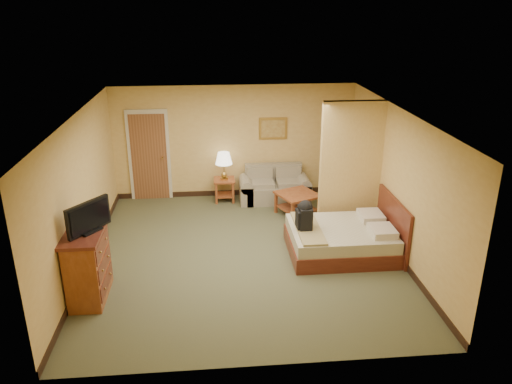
{
  "coord_description": "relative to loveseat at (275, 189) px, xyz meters",
  "views": [
    {
      "loc": [
        -0.54,
        -8.09,
        4.34
      ],
      "look_at": [
        0.27,
        0.6,
        0.98
      ],
      "focal_mm": 35.0,
      "sensor_mm": 36.0,
      "label": 1
    }
  ],
  "objects": [
    {
      "name": "dresser",
      "position": [
        -3.36,
        -3.75,
        0.3
      ],
      "size": [
        0.55,
        1.05,
        1.12
      ],
      "color": "brown",
      "rests_on": "floor"
    },
    {
      "name": "ceiling",
      "position": [
        -0.88,
        -2.57,
        2.34
      ],
      "size": [
        6.0,
        6.0,
        0.0
      ],
      "primitive_type": "plane",
      "rotation": [
        3.14,
        0.0,
        0.0
      ],
      "color": "white",
      "rests_on": "back_wall"
    },
    {
      "name": "bed",
      "position": [
        0.94,
        -2.67,
        0.02
      ],
      "size": [
        1.92,
        1.59,
        1.03
      ],
      "color": "#521D13",
      "rests_on": "floor"
    },
    {
      "name": "coffee_table",
      "position": [
        0.38,
        -0.9,
        0.09
      ],
      "size": [
        1.02,
        1.02,
        0.5
      ],
      "rotation": [
        0.0,
        0.0,
        0.41
      ],
      "color": "brown",
      "rests_on": "floor"
    },
    {
      "name": "back_wall",
      "position": [
        -0.88,
        0.43,
        1.04
      ],
      "size": [
        5.5,
        0.02,
        2.6
      ],
      "primitive_type": "cube",
      "color": "#D8AF5C",
      "rests_on": "floor"
    },
    {
      "name": "table_lamp",
      "position": [
        -1.15,
        0.08,
        0.74
      ],
      "size": [
        0.38,
        0.38,
        0.63
      ],
      "color": "#AD8A3F",
      "rests_on": "side_table"
    },
    {
      "name": "right_wall",
      "position": [
        1.87,
        -2.57,
        1.04
      ],
      "size": [
        0.02,
        6.0,
        2.6
      ],
      "primitive_type": "cube",
      "color": "#D8AF5C",
      "rests_on": "floor"
    },
    {
      "name": "left_wall",
      "position": [
        -3.63,
        -2.57,
        1.04
      ],
      "size": [
        0.02,
        6.0,
        2.6
      ],
      "primitive_type": "cube",
      "color": "#D8AF5C",
      "rests_on": "floor"
    },
    {
      "name": "partition",
      "position": [
        1.27,
        -1.64,
        1.04
      ],
      "size": [
        1.2,
        0.15,
        2.6
      ],
      "primitive_type": "cube",
      "color": "#D8AF5C",
      "rests_on": "floor"
    },
    {
      "name": "door",
      "position": [
        -2.83,
        0.4,
        0.77
      ],
      "size": [
        0.94,
        0.16,
        2.1
      ],
      "color": "beige",
      "rests_on": "floor"
    },
    {
      "name": "tv",
      "position": [
        -3.26,
        -3.75,
        1.08
      ],
      "size": [
        0.51,
        0.66,
        0.48
      ],
      "rotation": [
        0.0,
        0.0,
        -0.63
      ],
      "color": "black",
      "rests_on": "dresser"
    },
    {
      "name": "side_table",
      "position": [
        -1.15,
        0.08,
        0.08
      ],
      "size": [
        0.48,
        0.48,
        0.52
      ],
      "color": "brown",
      "rests_on": "floor"
    },
    {
      "name": "loveseat",
      "position": [
        0.0,
        0.0,
        0.0
      ],
      "size": [
        1.61,
        0.75,
        0.81
      ],
      "color": "gray",
      "rests_on": "floor"
    },
    {
      "name": "wall_picture",
      "position": [
        0.0,
        0.4,
        1.34
      ],
      "size": [
        0.65,
        0.04,
        0.51
      ],
      "color": "#B78E3F",
      "rests_on": "back_wall"
    },
    {
      "name": "backpack",
      "position": [
        0.19,
        -2.7,
        0.54
      ],
      "size": [
        0.26,
        0.33,
        0.56
      ],
      "rotation": [
        0.0,
        0.0,
        0.04
      ],
      "color": "black",
      "rests_on": "bed"
    },
    {
      "name": "baseboard",
      "position": [
        -0.88,
        0.42,
        -0.2
      ],
      "size": [
        5.5,
        0.02,
        0.12
      ],
      "primitive_type": "cube",
      "color": "black",
      "rests_on": "floor"
    },
    {
      "name": "floor",
      "position": [
        -0.88,
        -2.57,
        -0.26
      ],
      "size": [
        6.0,
        6.0,
        0.0
      ],
      "primitive_type": "plane",
      "color": "#4E5134",
      "rests_on": "ground"
    }
  ]
}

